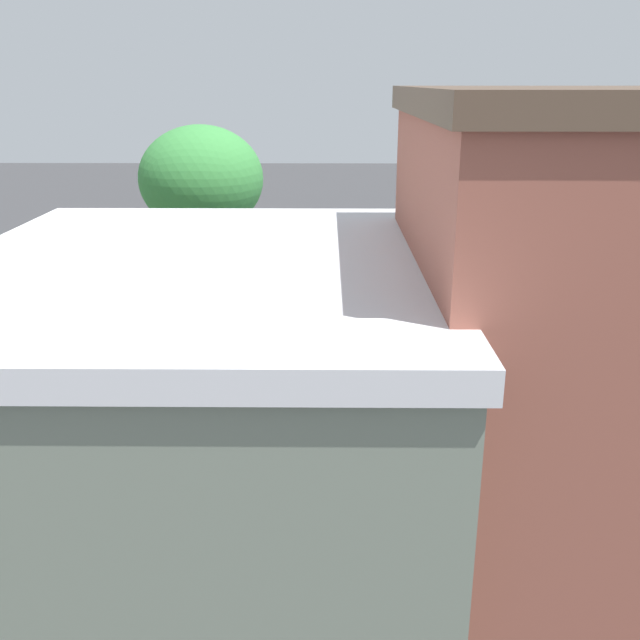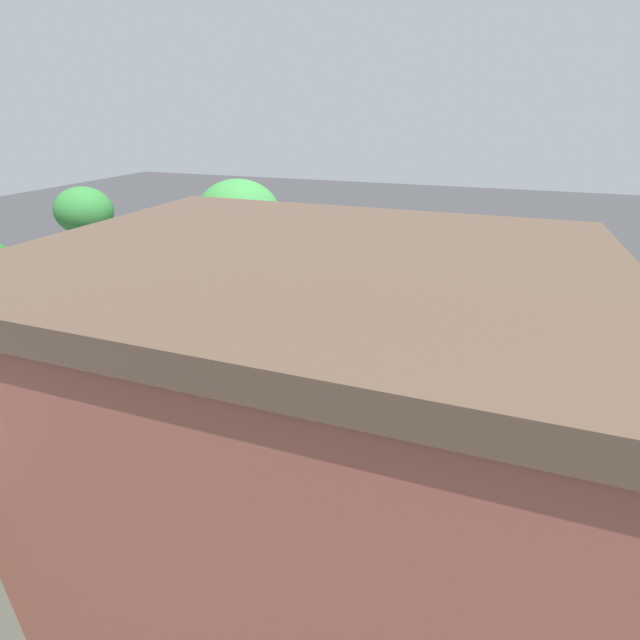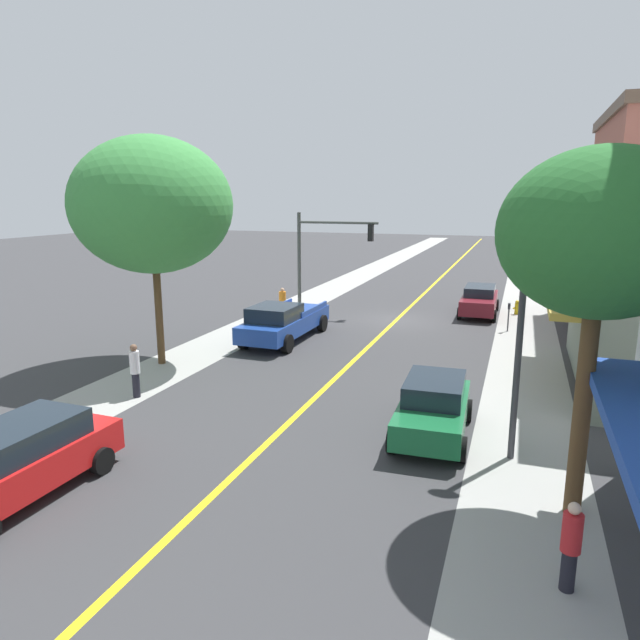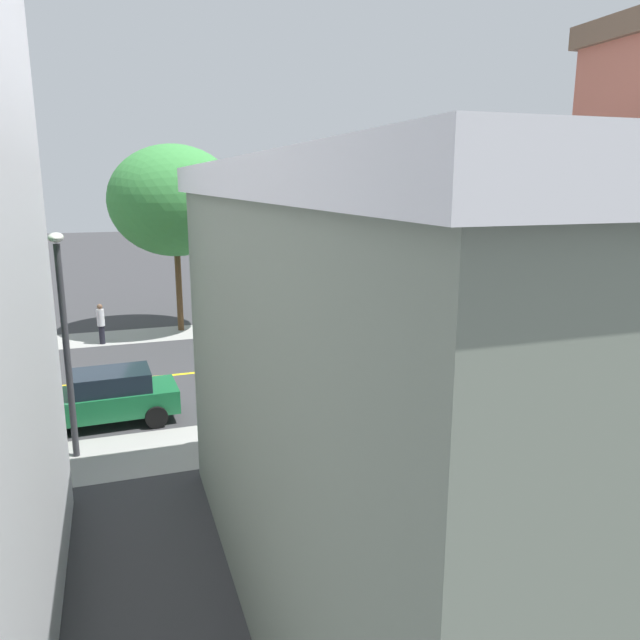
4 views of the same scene
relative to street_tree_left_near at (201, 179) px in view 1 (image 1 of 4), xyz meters
The scene contains 16 objects.
ground_plane 14.22m from the street_tree_left_near, 122.79° to the right, with size 140.00×140.00×0.00m, color #38383A.
sidewalk_left 18.27m from the street_tree_left_near, 141.13° to the right, with size 2.78×126.00×0.01m, color #9E9E99.
sidewalk_right 12.41m from the street_tree_left_near, 92.74° to the right, with size 2.78×126.00×0.01m, color #9E9E99.
road_centerline_stripe 14.22m from the street_tree_left_near, 122.79° to the right, with size 0.20×126.00×0.00m, color yellow.
tan_rowhouse 21.03m from the street_tree_left_near, behind, with size 12.47×9.53×7.18m.
street_tree_left_near is the anchor object (origin of this frame).
fire_hydrant 20.28m from the street_tree_left_near, 131.60° to the right, with size 0.44×0.24×0.79m.
parking_meter 16.95m from the street_tree_left_near, 141.13° to the right, with size 0.12×0.18×1.39m.
traffic_light_mast 12.03m from the street_tree_left_near, 103.38° to the right, with size 4.59×0.32×5.53m.
street_lamp 13.88m from the street_tree_left_near, 162.65° to the left, with size 0.70×0.36×5.72m.
green_sedan_left_curb 12.62m from the street_tree_left_near, 163.23° to the left, with size 2.07×4.19×1.56m.
maroon_sedan_left_curb 18.38m from the street_tree_left_near, 128.44° to the right, with size 2.00×4.81×1.57m.
blue_pickup_truck 7.74m from the street_tree_left_near, 122.21° to the right, with size 2.38×6.19×1.76m.
pedestrian_white_shirt 6.38m from the street_tree_left_near, 113.04° to the left, with size 0.32×0.32×1.77m.
pedestrian_orange_shirt 11.07m from the street_tree_left_near, 95.65° to the right, with size 0.38×0.38×1.58m.
small_dog 10.66m from the street_tree_left_near, 94.97° to the right, with size 0.61×0.55×0.50m.
Camera 1 is at (-27.26, 4.81, 10.47)m, focal length 39.95 mm.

